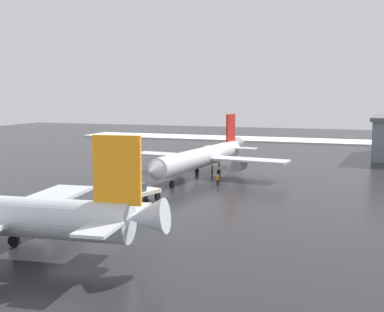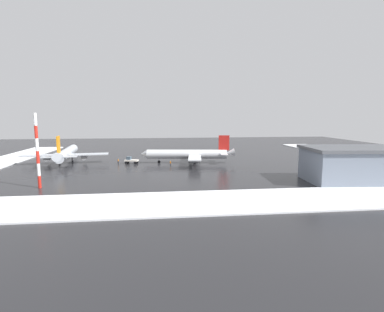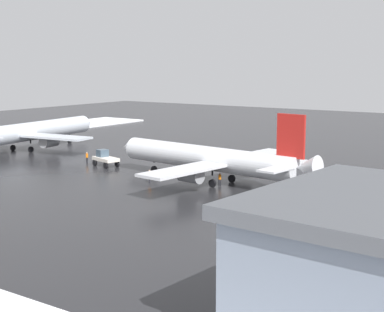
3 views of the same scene
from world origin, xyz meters
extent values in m
plane|color=#232326|center=(0.00, 0.00, 0.00)|extent=(240.00, 240.00, 0.00)
cube|color=white|center=(67.00, 0.00, 0.16)|extent=(14.00, 116.00, 0.33)
cylinder|color=silver|center=(-0.96, -1.92, 3.23)|extent=(27.90, 6.52, 3.14)
cone|color=silver|center=(-15.82, -0.09, 3.23)|extent=(2.57, 3.23, 2.98)
cone|color=silver|center=(14.08, -3.78, 3.79)|extent=(3.60, 3.05, 3.06)
cube|color=silver|center=(0.86, -9.78, 2.96)|extent=(5.51, 12.42, 0.33)
cylinder|color=gray|center=(0.63, -7.89, 2.03)|extent=(3.34, 2.22, 1.85)
cube|color=silver|center=(2.72, 5.26, 2.96)|extent=(5.51, 12.42, 0.33)
cylinder|color=gray|center=(2.03, 3.48, 2.03)|extent=(3.34, 2.22, 1.85)
cube|color=red|center=(11.88, -3.51, 7.21)|extent=(3.71, 0.78, 5.17)
cube|color=silver|center=(11.35, -6.24, 3.60)|extent=(2.93, 4.70, 0.22)
cube|color=silver|center=(12.03, -0.74, 3.60)|extent=(2.93, 4.70, 0.22)
cylinder|color=black|center=(-10.59, -0.73, 1.85)|extent=(0.22, 0.22, 0.65)
cylinder|color=black|center=(-10.59, -0.73, 0.51)|extent=(1.05, 0.45, 1.02)
cylinder|color=black|center=(1.54, -4.28, 1.85)|extent=(0.22, 0.22, 0.65)
cylinder|color=black|center=(1.54, -4.28, 0.51)|extent=(1.05, 0.45, 1.02)
cylinder|color=black|center=(2.04, -0.25, 1.85)|extent=(0.22, 0.22, 0.65)
cylinder|color=black|center=(2.04, -0.25, 0.51)|extent=(1.05, 0.45, 1.02)
cone|color=silver|center=(-41.28, -10.78, 3.98)|extent=(3.17, 3.75, 3.21)
cube|color=silver|center=(-34.78, 3.02, 3.11)|extent=(13.01, 5.62, 0.35)
cylinder|color=gray|center=(-36.76, 3.29, 2.14)|extent=(2.29, 3.49, 1.94)
cube|color=orange|center=(-41.53, -8.46, 7.57)|extent=(0.77, 3.90, 5.44)
cube|color=silver|center=(-44.45, -8.59, 3.79)|extent=(4.91, 3.02, 0.23)
cube|color=silver|center=(-38.66, -7.95, 3.79)|extent=(4.91, 3.02, 0.23)
cylinder|color=black|center=(-40.57, 2.38, 1.94)|extent=(0.23, 0.23, 0.68)
cylinder|color=black|center=(-40.57, 2.38, 0.53)|extent=(0.45, 1.10, 1.07)
cube|color=silver|center=(-20.07, -0.59, 1.15)|extent=(5.03, 3.38, 0.50)
cube|color=#3F5160|center=(-20.95, -0.34, 1.95)|extent=(1.76, 1.83, 1.10)
cylinder|color=black|center=(-21.89, -1.10, 0.45)|extent=(0.95, 0.56, 0.90)
cylinder|color=black|center=(-21.35, 0.80, 0.45)|extent=(0.95, 0.56, 0.90)
cylinder|color=black|center=(-18.79, -1.99, 0.45)|extent=(0.95, 0.56, 0.90)
cylinder|color=black|center=(-18.25, -0.08, 0.45)|extent=(0.95, 0.56, 0.90)
cylinder|color=black|center=(1.80, -3.08, 0.42)|extent=(0.16, 0.16, 0.85)
cylinder|color=black|center=(1.94, -2.94, 0.42)|extent=(0.16, 0.16, 0.85)
cylinder|color=orange|center=(1.87, -3.01, 1.16)|extent=(0.36, 0.36, 0.62)
sphere|color=tan|center=(1.87, -3.01, 1.59)|extent=(0.24, 0.24, 0.24)
cylinder|color=black|center=(-6.84, -6.61, 0.42)|extent=(0.16, 0.16, 0.85)
cylinder|color=black|center=(-6.90, -6.42, 0.42)|extent=(0.16, 0.16, 0.85)
cylinder|color=orange|center=(-6.87, -6.51, 1.16)|extent=(0.36, 0.36, 0.62)
sphere|color=tan|center=(-6.87, -6.51, 1.59)|extent=(0.24, 0.24, 0.24)
cylinder|color=black|center=(-24.61, 0.06, 0.42)|extent=(0.16, 0.16, 0.85)
cylinder|color=black|center=(-24.79, 0.13, 0.42)|extent=(0.16, 0.16, 0.85)
cylinder|color=orange|center=(-24.70, 0.10, 1.16)|extent=(0.36, 0.36, 0.62)
sphere|color=tan|center=(-24.70, 0.10, 1.59)|extent=(0.24, 0.24, 0.24)
camera|label=1|loc=(-74.20, -26.02, 13.38)|focal=45.00mm
camera|label=2|loc=(-11.25, -104.81, 16.52)|focal=28.00mm
camera|label=3|loc=(40.68, -66.33, 15.71)|focal=55.00mm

